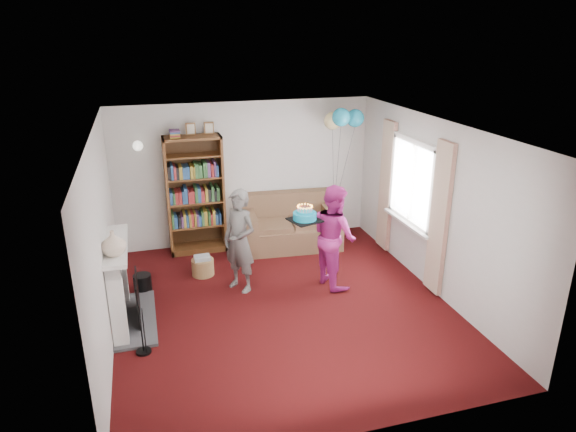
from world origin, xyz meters
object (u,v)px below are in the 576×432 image
object	(u,v)px
bookcase	(195,196)
person_magenta	(334,236)
sofa	(289,226)
birthday_cake	(305,216)
person_striped	(240,241)

from	to	relation	value
bookcase	person_magenta	xyz separation A→B (m)	(1.82, -1.83, -0.21)
sofa	birthday_cake	world-z (taller)	birthday_cake
bookcase	birthday_cake	distance (m)	2.35
bookcase	person_striped	bearing A→B (deg)	-74.80
sofa	birthday_cake	distance (m)	1.90
bookcase	birthday_cake	bearing A→B (deg)	-55.46
person_magenta	birthday_cake	bearing A→B (deg)	90.88
person_striped	birthday_cake	size ratio (longest dim) A/B	3.84
person_magenta	birthday_cake	size ratio (longest dim) A/B	3.88
bookcase	sofa	distance (m)	1.73
sofa	person_magenta	xyz separation A→B (m)	(0.23, -1.60, 0.44)
bookcase	person_magenta	bearing A→B (deg)	-45.23
person_striped	sofa	bearing A→B (deg)	104.63
person_magenta	sofa	bearing A→B (deg)	-2.01
sofa	person_striped	world-z (taller)	person_striped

